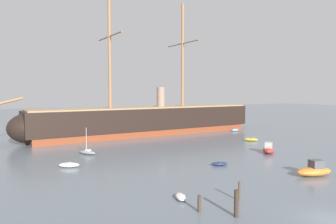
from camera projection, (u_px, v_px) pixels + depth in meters
ground_plane at (332, 221)px, 26.00m from camera, size 400.00×400.00×0.00m
tall_ship at (149, 120)px, 78.29m from camera, size 69.34×16.55×33.43m
dinghy_foreground_left at (180, 197)px, 31.23m from camera, size 1.48×2.35×0.51m
motorboat_foreground_right at (314, 170)px, 39.85m from camera, size 5.11×2.81×2.03m
dinghy_near_centre at (220, 164)px, 45.36m from camera, size 2.54×1.65×0.55m
dinghy_mid_left at (69, 165)px, 44.40m from camera, size 3.14×2.28×0.68m
motorboat_mid_right at (269, 149)px, 54.84m from camera, size 4.48×4.53×1.89m
sailboat_alongside_bow at (87, 152)px, 53.53m from camera, size 2.93×3.46×4.58m
dinghy_alongside_stern at (251, 139)px, 68.00m from camera, size 3.02×2.81×0.68m
dinghy_far_right at (235, 130)px, 85.07m from camera, size 2.70×1.68×0.59m
dinghy_distant_centre at (120, 130)px, 85.38m from camera, size 1.40×2.58×0.58m
mooring_piling_nearest at (236, 203)px, 26.78m from camera, size 0.38×0.38×2.34m
mooring_piling_left_pair at (199, 204)px, 27.93m from camera, size 0.31×0.31×1.50m
mooring_piling_right_pair at (239, 191)px, 30.72m from camera, size 0.24×0.24×1.91m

